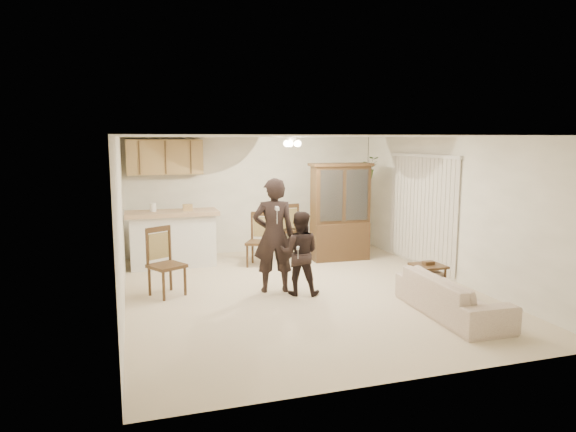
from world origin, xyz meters
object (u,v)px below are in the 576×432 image
object	(u,v)px
side_table	(428,280)
chair_hutch_right	(285,238)
sofa	(452,290)
adult	(274,237)
child	(299,253)
china_hutch	(340,212)
chair_hutch_left	(259,251)
chair_bar	(167,277)

from	to	relation	value
side_table	chair_hutch_right	distance (m)	3.93
sofa	adult	distance (m)	2.83
sofa	child	xyz separation A→B (m)	(-1.74, 1.56, 0.31)
adult	chair_hutch_right	size ratio (longest dim) A/B	1.65
adult	child	xyz separation A→B (m)	(0.34, -0.27, -0.22)
child	china_hutch	distance (m)	2.58
chair_hutch_left	side_table	bearing A→B (deg)	-23.87
chair_bar	adult	bearing A→B (deg)	-39.22
china_hutch	chair_hutch_left	bearing A→B (deg)	-176.56
sofa	child	size ratio (longest dim) A/B	1.39
sofa	chair_hutch_right	distance (m)	4.72
chair_hutch_left	china_hutch	bearing A→B (deg)	30.21
adult	child	world-z (taller)	adult
china_hutch	side_table	bearing A→B (deg)	-80.85
side_table	chair_hutch_left	distance (m)	3.40
chair_hutch_left	chair_hutch_right	xyz separation A→B (m)	(0.85, 1.04, 0.01)
sofa	side_table	world-z (taller)	sofa
sofa	child	world-z (taller)	child
adult	chair_bar	world-z (taller)	adult
sofa	chair_hutch_right	size ratio (longest dim) A/B	1.72
chair_bar	chair_hutch_left	distance (m)	2.36
side_table	chair_hutch_left	size ratio (longest dim) A/B	0.54
child	chair_bar	xyz separation A→B (m)	(-2.02, 0.55, -0.37)
sofa	chair_hutch_right	world-z (taller)	chair_hutch_right
adult	side_table	bearing A→B (deg)	165.40
adult	chair_hutch_left	xyz separation A→B (m)	(0.18, 1.73, -0.61)
chair_bar	side_table	bearing A→B (deg)	-47.48
child	chair_hutch_left	bearing A→B (deg)	-62.94
china_hutch	chair_hutch_right	distance (m)	1.48
chair_bar	sofa	bearing A→B (deg)	-59.13
adult	chair_hutch_left	size ratio (longest dim) A/B	1.73
side_table	chair_bar	bearing A→B (deg)	162.30
sofa	chair_hutch_left	xyz separation A→B (m)	(-1.90, 3.56, -0.07)
chair_bar	chair_hutch_right	distance (m)	3.68
sofa	china_hutch	distance (m)	3.66
china_hutch	chair_hutch_left	distance (m)	1.85
chair_hutch_right	chair_bar	bearing A→B (deg)	36.88
china_hutch	side_table	size ratio (longest dim) A/B	3.50
child	china_hutch	bearing A→B (deg)	-104.87
sofa	chair_bar	bearing A→B (deg)	62.43
child	chair_hutch_right	xyz separation A→B (m)	(0.69, 3.04, -0.37)
chair_hutch_left	chair_bar	bearing A→B (deg)	-113.39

